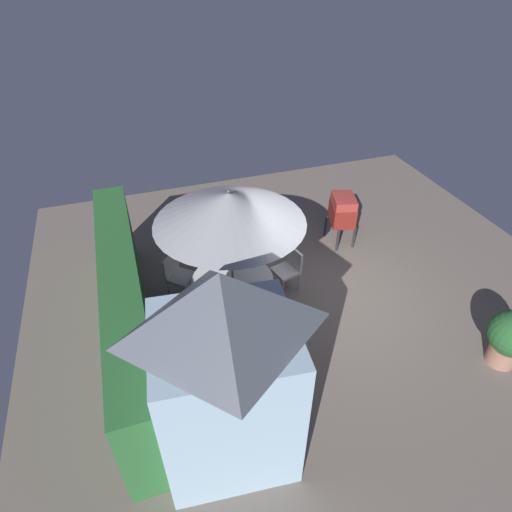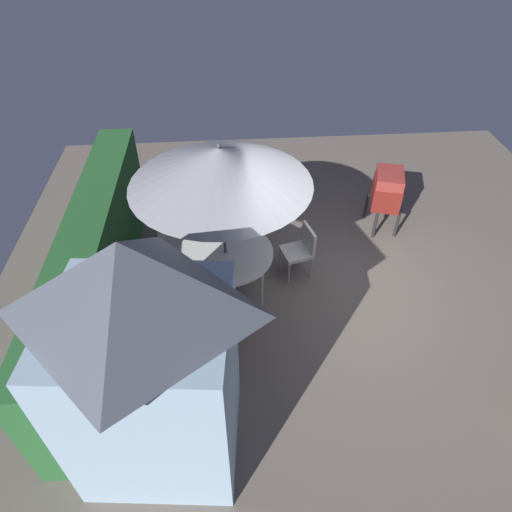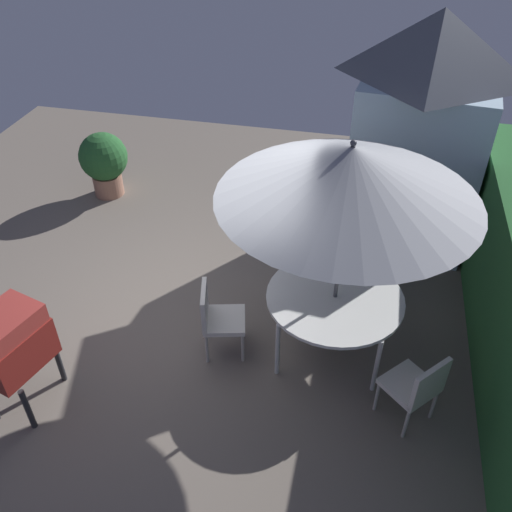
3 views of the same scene
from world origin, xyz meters
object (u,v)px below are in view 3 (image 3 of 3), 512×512
at_px(garden_shed, 421,132).
at_px(chair_toward_hedge, 417,386).
at_px(person_in_red, 358,238).
at_px(patio_table, 335,299).
at_px(chair_near_shed, 357,251).
at_px(patio_umbrella, 350,173).
at_px(bbq_grill, 11,343).
at_px(potted_plant_by_shed, 104,161).
at_px(chair_far_side, 217,316).

distance_m(garden_shed, chair_toward_hedge, 3.58).
bearing_deg(person_in_red, patio_table, -8.10).
height_order(chair_near_shed, person_in_red, person_in_red).
bearing_deg(chair_toward_hedge, patio_table, -132.37).
distance_m(patio_umbrella, chair_near_shed, 2.18).
distance_m(bbq_grill, chair_near_shed, 4.17).
bearing_deg(patio_umbrella, chair_near_shed, 171.90).
xyz_separation_m(patio_table, bbq_grill, (1.45, -3.01, 0.11)).
relative_size(patio_table, potted_plant_by_shed, 1.41).
xyz_separation_m(chair_toward_hedge, person_in_red, (-1.98, -0.75, 0.26)).
distance_m(bbq_grill, potted_plant_by_shed, 4.19).
bearing_deg(potted_plant_by_shed, person_in_red, 70.48).
height_order(chair_near_shed, potted_plant_by_shed, potted_plant_by_shed).
relative_size(chair_near_shed, chair_toward_hedge, 1.00).
relative_size(bbq_grill, chair_toward_hedge, 1.33).
height_order(bbq_grill, chair_toward_hedge, bbq_grill).
distance_m(patio_table, bbq_grill, 3.34).
xyz_separation_m(bbq_grill, chair_near_shed, (-2.68, 3.18, -0.33)).
distance_m(potted_plant_by_shed, person_in_red, 4.40).
xyz_separation_m(patio_table, patio_umbrella, (0.00, -0.00, 1.57)).
bearing_deg(garden_shed, patio_table, -17.14).
distance_m(chair_far_side, person_in_red, 2.06).
bearing_deg(patio_umbrella, person_in_red, 171.90).
bearing_deg(bbq_grill, chair_toward_hedge, 98.96).
relative_size(chair_far_side, potted_plant_by_shed, 0.84).
relative_size(patio_table, person_in_red, 1.19).
distance_m(garden_shed, chair_near_shed, 1.84).
distance_m(patio_table, chair_toward_hedge, 1.25).
distance_m(patio_umbrella, person_in_red, 1.91).
distance_m(chair_far_side, potted_plant_by_shed, 4.00).
height_order(patio_table, person_in_red, person_in_red).
xyz_separation_m(bbq_grill, person_in_red, (-2.60, 3.17, -0.06)).
bearing_deg(chair_near_shed, person_in_red, -8.10).
height_order(bbq_grill, chair_far_side, bbq_grill).
height_order(garden_shed, bbq_grill, garden_shed).
xyz_separation_m(garden_shed, chair_near_shed, (1.34, -0.62, -1.10)).
bearing_deg(person_in_red, garden_shed, 156.15).
distance_m(patio_table, chair_far_side, 1.32).
bearing_deg(chair_far_side, person_in_red, 135.84).
xyz_separation_m(potted_plant_by_shed, person_in_red, (1.47, 4.14, 0.18)).
xyz_separation_m(chair_near_shed, chair_toward_hedge, (2.06, 0.73, 0.00)).
distance_m(patio_table, potted_plant_by_shed, 4.76).
height_order(patio_umbrella, chair_near_shed, patio_umbrella).
height_order(chair_toward_hedge, person_in_red, person_in_red).
relative_size(patio_umbrella, chair_toward_hedge, 2.93).
bearing_deg(patio_table, chair_near_shed, 171.90).
relative_size(patio_table, chair_far_side, 1.67).
relative_size(bbq_grill, chair_near_shed, 1.33).
xyz_separation_m(patio_table, potted_plant_by_shed, (-2.62, -3.98, -0.13)).
xyz_separation_m(chair_far_side, person_in_red, (-1.47, 1.43, 0.26)).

